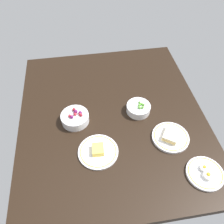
# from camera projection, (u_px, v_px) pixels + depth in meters

# --- Properties ---
(dining_table) EXTENTS (1.20, 1.04, 0.04)m
(dining_table) POSITION_uv_depth(u_px,v_px,m) (112.00, 116.00, 1.34)
(dining_table) COLOR black
(dining_table) RESTS_ON ground
(plate_sandwich) EXTENTS (0.19, 0.19, 0.05)m
(plate_sandwich) POSITION_uv_depth(u_px,v_px,m) (171.00, 137.00, 1.21)
(plate_sandwich) COLOR silver
(plate_sandwich) RESTS_ON dining_table
(plate_cheese) EXTENTS (0.20, 0.20, 0.04)m
(plate_cheese) POSITION_uv_depth(u_px,v_px,m) (98.00, 151.00, 1.15)
(plate_cheese) COLOR silver
(plate_cheese) RESTS_ON dining_table
(bowl_berries) EXTENTS (0.15, 0.15, 0.07)m
(bowl_berries) POSITION_uv_depth(u_px,v_px,m) (75.00, 118.00, 1.27)
(bowl_berries) COLOR silver
(bowl_berries) RESTS_ON dining_table
(bowl_peas) EXTENTS (0.14, 0.14, 0.06)m
(bowl_peas) POSITION_uv_depth(u_px,v_px,m) (138.00, 108.00, 1.32)
(bowl_peas) COLOR silver
(bowl_peas) RESTS_ON dining_table
(plate_eggs) EXTENTS (0.18, 0.18, 0.05)m
(plate_eggs) POSITION_uv_depth(u_px,v_px,m) (205.00, 173.00, 1.07)
(plate_eggs) COLOR silver
(plate_eggs) RESTS_ON dining_table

